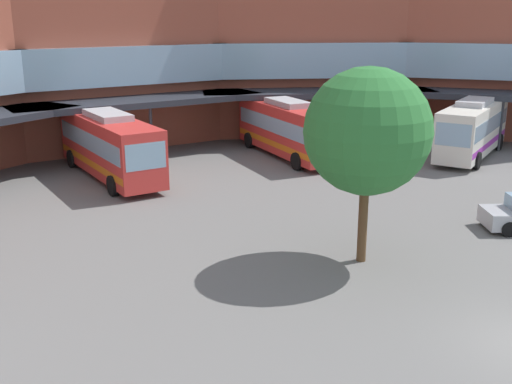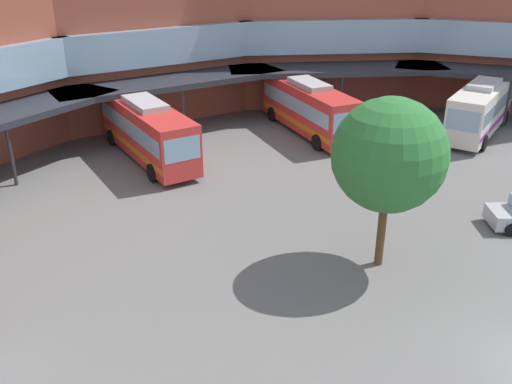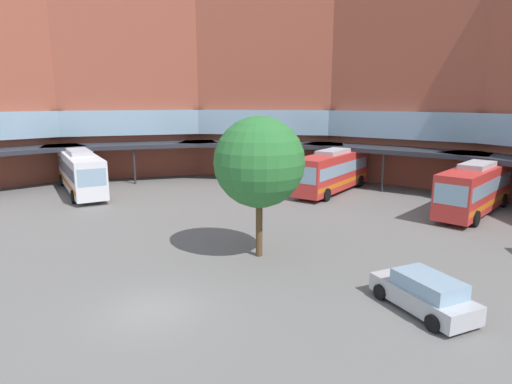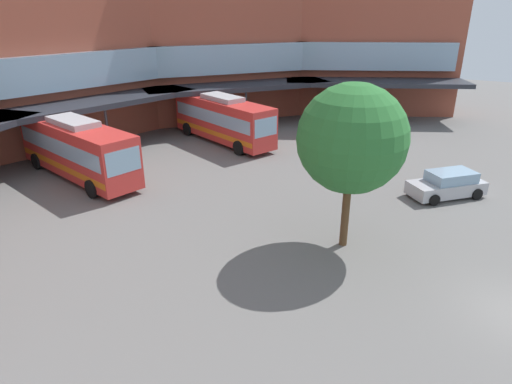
% 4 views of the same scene
% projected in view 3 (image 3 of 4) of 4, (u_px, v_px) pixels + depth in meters
% --- Properties ---
extents(ground_plane, '(118.72, 118.72, 0.00)m').
position_uv_depth(ground_plane, '(152.00, 310.00, 17.69)').
color(ground_plane, slate).
extents(station_building, '(74.48, 33.77, 18.36)m').
position_uv_depth(station_building, '(314.00, 94.00, 38.65)').
color(station_building, '#9E4C38').
rests_on(station_building, ground).
extents(bus_0, '(4.82, 11.10, 3.87)m').
position_uv_depth(bus_0, '(332.00, 171.00, 39.53)').
color(bus_0, red).
rests_on(bus_0, ground).
extents(bus_2, '(11.14, 9.62, 3.88)m').
position_uv_depth(bus_2, '(80.00, 171.00, 39.32)').
color(bus_2, white).
rests_on(bus_2, ground).
extents(bus_3, '(5.91, 10.66, 3.80)m').
position_uv_depth(bus_3, '(475.00, 188.00, 32.09)').
color(bus_3, red).
rests_on(bus_3, ground).
extents(parked_car, '(4.42, 4.34, 1.53)m').
position_uv_depth(parked_car, '(424.00, 293.00, 17.49)').
color(parked_car, '#B7B7BC').
rests_on(parked_car, ground).
extents(plaza_tree, '(4.77, 4.77, 7.52)m').
position_uv_depth(plaza_tree, '(259.00, 162.00, 22.70)').
color(plaza_tree, brown).
rests_on(plaza_tree, ground).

